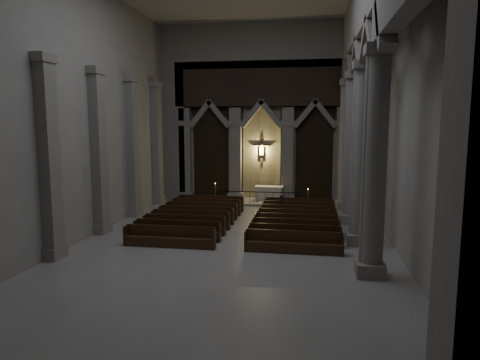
{
  "coord_description": "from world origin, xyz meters",
  "views": [
    {
      "loc": [
        3.28,
        -17.72,
        5.45
      ],
      "look_at": [
        -0.1,
        3.0,
        2.59
      ],
      "focal_mm": 32.0,
      "sensor_mm": 36.0,
      "label": 1
    }
  ],
  "objects_px": {
    "candle_stand_left": "(215,200)",
    "pews": "(244,222)",
    "worshipper": "(282,206)",
    "altar": "(269,193)",
    "altar_rail": "(257,196)",
    "candle_stand_right": "(308,203)"
  },
  "relations": [
    {
      "from": "altar",
      "to": "candle_stand_right",
      "type": "height_order",
      "value": "candle_stand_right"
    },
    {
      "from": "worshipper",
      "to": "altar_rail",
      "type": "bearing_deg",
      "value": 100.26
    },
    {
      "from": "candle_stand_left",
      "to": "pews",
      "type": "relative_size",
      "value": 0.16
    },
    {
      "from": "altar_rail",
      "to": "worshipper",
      "type": "height_order",
      "value": "worshipper"
    },
    {
      "from": "altar",
      "to": "worshipper",
      "type": "height_order",
      "value": "worshipper"
    },
    {
      "from": "altar_rail",
      "to": "candle_stand_right",
      "type": "height_order",
      "value": "candle_stand_right"
    },
    {
      "from": "candle_stand_left",
      "to": "pews",
      "type": "xyz_separation_m",
      "value": [
        2.71,
        -5.38,
        -0.11
      ]
    },
    {
      "from": "altar_rail",
      "to": "pews",
      "type": "distance_m",
      "value": 5.69
    },
    {
      "from": "altar_rail",
      "to": "candle_stand_left",
      "type": "bearing_deg",
      "value": -173.7
    },
    {
      "from": "pews",
      "to": "worshipper",
      "type": "xyz_separation_m",
      "value": [
        1.77,
        2.99,
        0.33
      ]
    },
    {
      "from": "candle_stand_right",
      "to": "worshipper",
      "type": "bearing_deg",
      "value": -121.6
    },
    {
      "from": "pews",
      "to": "worshipper",
      "type": "height_order",
      "value": "worshipper"
    },
    {
      "from": "altar",
      "to": "worshipper",
      "type": "distance_m",
      "value": 4.34
    },
    {
      "from": "candle_stand_right",
      "to": "pews",
      "type": "xyz_separation_m",
      "value": [
        -3.26,
        -5.41,
        -0.05
      ]
    },
    {
      "from": "candle_stand_left",
      "to": "candle_stand_right",
      "type": "relative_size",
      "value": 1.18
    },
    {
      "from": "candle_stand_left",
      "to": "worshipper",
      "type": "relative_size",
      "value": 1.2
    },
    {
      "from": "altar",
      "to": "candle_stand_left",
      "type": "height_order",
      "value": "candle_stand_left"
    },
    {
      "from": "altar",
      "to": "altar_rail",
      "type": "bearing_deg",
      "value": -112.22
    },
    {
      "from": "candle_stand_left",
      "to": "candle_stand_right",
      "type": "bearing_deg",
      "value": 0.27
    },
    {
      "from": "candle_stand_right",
      "to": "worshipper",
      "type": "xyz_separation_m",
      "value": [
        -1.49,
        -2.41,
        0.28
      ]
    },
    {
      "from": "candle_stand_left",
      "to": "worshipper",
      "type": "xyz_separation_m",
      "value": [
        4.48,
        -2.39,
        0.22
      ]
    },
    {
      "from": "altar",
      "to": "pews",
      "type": "bearing_deg",
      "value": -94.87
    }
  ]
}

